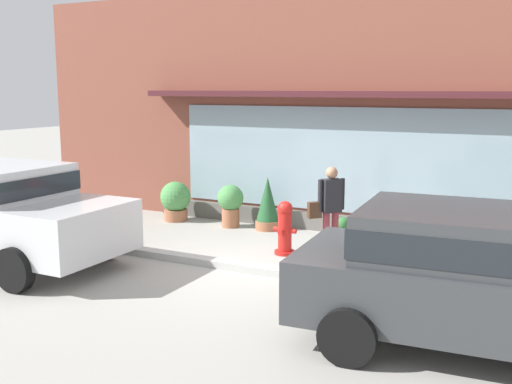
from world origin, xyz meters
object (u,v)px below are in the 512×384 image
object	(u,v)px
potted_plant_window_right	(268,204)
potted_plant_near_hydrant	(176,200)
fire_hydrant	(285,228)
potted_plant_corner_tall	(466,233)
pedestrian_with_handbag	(330,204)
potted_plant_trailing_edge	(231,203)
parked_car_dark_gray	(476,272)
potted_plant_window_center	(344,229)

from	to	relation	value
potted_plant_window_right	potted_plant_near_hydrant	distance (m)	2.17
potted_plant_near_hydrant	fire_hydrant	bearing A→B (deg)	-23.19
fire_hydrant	potted_plant_near_hydrant	bearing A→B (deg)	156.81
potted_plant_corner_tall	pedestrian_with_handbag	bearing A→B (deg)	-150.59
potted_plant_window_right	potted_plant_trailing_edge	distance (m)	0.80
fire_hydrant	potted_plant_window_right	size ratio (longest dim) A/B	0.86
parked_car_dark_gray	pedestrian_with_handbag	bearing A→B (deg)	129.29
potted_plant_window_right	potted_plant_window_center	xyz separation A→B (m)	(1.71, -0.23, -0.29)
pedestrian_with_handbag	potted_plant_near_hydrant	world-z (taller)	pedestrian_with_handbag
potted_plant_window_right	potted_plant_window_center	bearing A→B (deg)	-7.50
potted_plant_trailing_edge	potted_plant_near_hydrant	size ratio (longest dim) A/B	1.03
potted_plant_corner_tall	fire_hydrant	bearing A→B (deg)	-151.83
potted_plant_window_center	pedestrian_with_handbag	bearing A→B (deg)	-85.51
pedestrian_with_handbag	potted_plant_window_right	bearing A→B (deg)	-82.19
parked_car_dark_gray	potted_plant_near_hydrant	bearing A→B (deg)	145.06
pedestrian_with_handbag	fire_hydrant	bearing A→B (deg)	-23.46
potted_plant_window_center	potted_plant_trailing_edge	size ratio (longest dim) A/B	0.52
parked_car_dark_gray	potted_plant_trailing_edge	xyz separation A→B (m)	(-5.36, 4.02, -0.38)
potted_plant_window_right	potted_plant_trailing_edge	size ratio (longest dim) A/B	1.23
potted_plant_trailing_edge	potted_plant_near_hydrant	distance (m)	1.38
potted_plant_window_right	potted_plant_near_hydrant	xyz separation A→B (m)	(-2.17, -0.15, -0.07)
fire_hydrant	potted_plant_window_right	xyz separation A→B (m)	(-1.09, 1.55, 0.06)
pedestrian_with_handbag	potted_plant_window_right	size ratio (longest dim) A/B	1.42
potted_plant_window_right	parked_car_dark_gray	bearing A→B (deg)	-42.30
potted_plant_near_hydrant	potted_plant_window_center	bearing A→B (deg)	-1.09
pedestrian_with_handbag	potted_plant_corner_tall	bearing A→B (deg)	161.67
potted_plant_window_center	parked_car_dark_gray	bearing A→B (deg)	-54.00
fire_hydrant	potted_plant_near_hydrant	world-z (taller)	fire_hydrant
pedestrian_with_handbag	potted_plant_near_hydrant	xyz separation A→B (m)	(-3.96, 1.08, -0.44)
parked_car_dark_gray	potted_plant_near_hydrant	size ratio (longest dim) A/B	4.87
potted_plant_corner_tall	potted_plant_near_hydrant	bearing A→B (deg)	-178.95
potted_plant_window_right	potted_plant_near_hydrant	bearing A→B (deg)	-176.00
fire_hydrant	potted_plant_corner_tall	distance (m)	3.19
potted_plant_window_right	potted_plant_window_center	world-z (taller)	potted_plant_window_right
potted_plant_trailing_edge	potted_plant_corner_tall	bearing A→B (deg)	1.23
potted_plant_near_hydrant	potted_plant_corner_tall	bearing A→B (deg)	1.05
parked_car_dark_gray	potted_plant_trailing_edge	size ratio (longest dim) A/B	4.71
pedestrian_with_handbag	potted_plant_near_hydrant	bearing A→B (deg)	-62.97
potted_plant_trailing_edge	fire_hydrant	bearing A→B (deg)	-36.78
potted_plant_corner_tall	potted_plant_window_center	distance (m)	2.20
parked_car_dark_gray	potted_plant_corner_tall	bearing A→B (deg)	95.01
potted_plant_near_hydrant	potted_plant_window_right	bearing A→B (deg)	4.00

